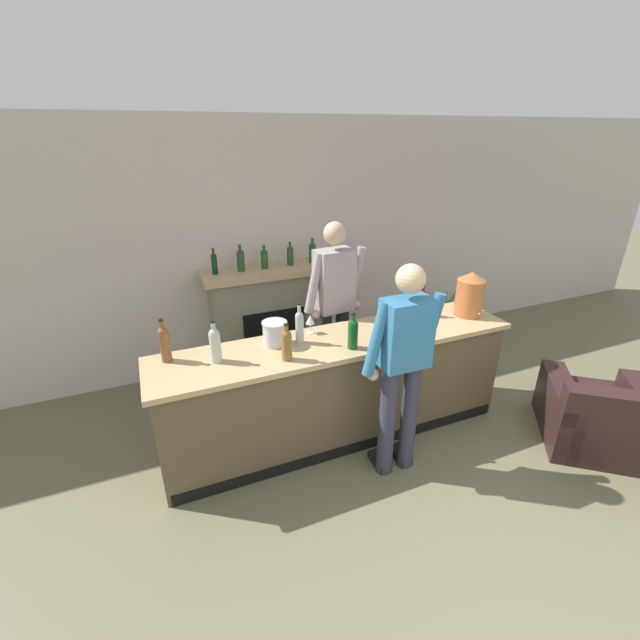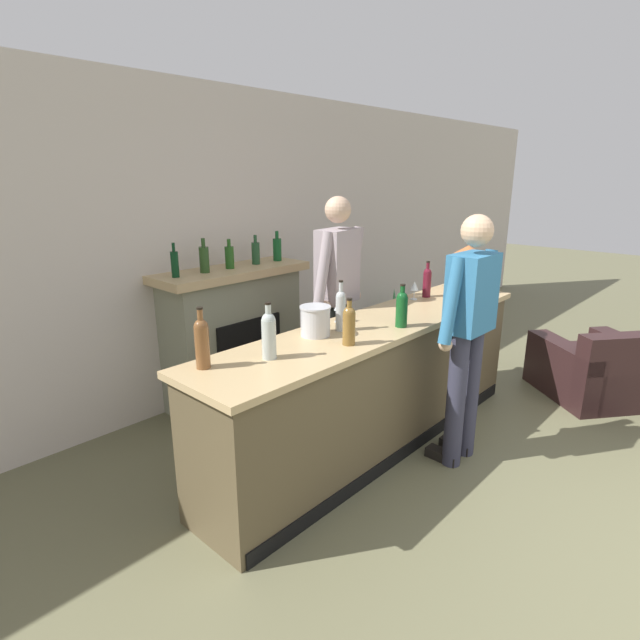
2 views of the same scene
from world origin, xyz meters
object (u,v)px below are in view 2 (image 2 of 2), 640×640
at_px(person_bartender, 338,298).
at_px(wine_bottle_cabernet_heavy, 341,309).
at_px(person_customer, 468,331).
at_px(wine_bottle_burgundy_dark, 202,341).
at_px(fireplace_stone, 234,334).
at_px(ice_bucket_steel, 315,321).
at_px(wine_bottle_port_short, 402,308).
at_px(armchair_black, 599,373).
at_px(wine_glass_mid_counter, 414,286).
at_px(wine_bottle_riesling_slim, 427,281).
at_px(wine_glass_by_dispenser, 339,306).
at_px(wine_bottle_chardonnay_pale, 269,333).
at_px(potted_plant_corner, 404,319).
at_px(wine_bottle_rose_blush, 349,324).
at_px(copper_dispenser, 467,269).

bearing_deg(person_bartender, wine_bottle_cabernet_heavy, -137.67).
height_order(person_customer, wine_bottle_burgundy_dark, person_customer).
bearing_deg(fireplace_stone, person_bartender, -64.48).
relative_size(ice_bucket_steel, wine_bottle_port_short, 0.68).
distance_m(person_customer, ice_bucket_steel, 1.05).
distance_m(armchair_black, wine_glass_mid_counter, 1.97).
height_order(armchair_black, ice_bucket_steel, ice_bucket_steel).
bearing_deg(person_bartender, fireplace_stone, 115.52).
distance_m(ice_bucket_steel, wine_bottle_cabernet_heavy, 0.21).
height_order(wine_bottle_riesling_slim, wine_glass_by_dispenser, wine_bottle_riesling_slim).
xyz_separation_m(fireplace_stone, wine_bottle_cabernet_heavy, (-0.12, -1.36, 0.50)).
bearing_deg(fireplace_stone, ice_bucket_steel, -103.61).
bearing_deg(ice_bucket_steel, wine_glass_mid_counter, 2.85).
bearing_deg(wine_bottle_chardonnay_pale, wine_bottle_cabernet_heavy, 4.05).
bearing_deg(armchair_black, wine_bottle_chardonnay_pale, 161.20).
height_order(wine_bottle_riesling_slim, wine_bottle_chardonnay_pale, wine_bottle_chardonnay_pale).
xyz_separation_m(potted_plant_corner, person_customer, (-2.04, -1.84, 0.71)).
bearing_deg(wine_glass_by_dispenser, wine_glass_mid_counter, -1.36).
bearing_deg(wine_bottle_riesling_slim, wine_bottle_burgundy_dark, 179.49).
distance_m(wine_bottle_port_short, wine_bottle_burgundy_dark, 1.44).
bearing_deg(wine_bottle_port_short, person_bartender, 76.55).
height_order(armchair_black, potted_plant_corner, armchair_black).
bearing_deg(wine_glass_mid_counter, potted_plant_corner, 35.22).
height_order(wine_bottle_chardonnay_pale, wine_glass_by_dispenser, wine_bottle_chardonnay_pale).
relative_size(ice_bucket_steel, wine_bottle_cabernet_heavy, 0.59).
xyz_separation_m(wine_bottle_burgundy_dark, wine_bottle_chardonnay_pale, (0.35, -0.16, -0.00)).
bearing_deg(wine_bottle_port_short, ice_bucket_steel, 151.16).
xyz_separation_m(wine_bottle_rose_blush, wine_glass_mid_counter, (1.29, 0.35, -0.02)).
relative_size(person_bartender, wine_bottle_burgundy_dark, 5.31).
distance_m(fireplace_stone, person_customer, 2.09).
xyz_separation_m(person_bartender, ice_bucket_steel, (-0.73, -0.44, 0.05)).
xyz_separation_m(armchair_black, wine_bottle_riesling_slim, (-1.15, 1.19, 0.87)).
relative_size(fireplace_stone, copper_dispenser, 3.56).
bearing_deg(wine_bottle_chardonnay_pale, armchair_black, -18.80).
distance_m(wine_bottle_riesling_slim, wine_bottle_chardonnay_pale, 1.95).
xyz_separation_m(person_bartender, wine_bottle_cabernet_heavy, (-0.54, -0.49, 0.10)).
distance_m(armchair_black, wine_bottle_burgundy_dark, 3.76).
bearing_deg(person_bartender, potted_plant_corner, 18.48).
relative_size(wine_bottle_cabernet_heavy, wine_bottle_rose_blush, 1.17).
height_order(wine_bottle_burgundy_dark, wine_glass_mid_counter, wine_bottle_burgundy_dark).
height_order(armchair_black, copper_dispenser, copper_dispenser).
bearing_deg(wine_bottle_riesling_slim, wine_bottle_cabernet_heavy, -176.05).
bearing_deg(person_bartender, wine_bottle_chardonnay_pale, -156.38).
relative_size(person_bartender, wine_bottle_cabernet_heavy, 5.27).
relative_size(person_bartender, wine_glass_by_dispenser, 10.98).
xyz_separation_m(wine_bottle_port_short, wine_bottle_cabernet_heavy, (-0.36, 0.25, 0.02)).
height_order(fireplace_stone, wine_glass_mid_counter, fireplace_stone).
height_order(wine_bottle_riesling_slim, wine_bottle_rose_blush, wine_bottle_riesling_slim).
bearing_deg(person_customer, wine_glass_mid_counter, 55.49).
height_order(copper_dispenser, wine_bottle_rose_blush, copper_dispenser).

